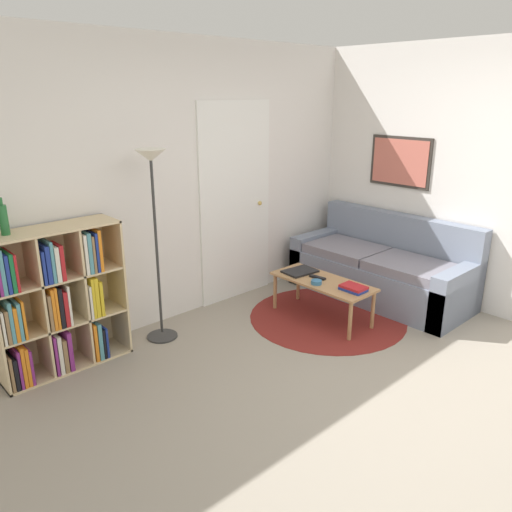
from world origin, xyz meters
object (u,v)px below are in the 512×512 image
Objects in this scene: coffee_table at (322,285)px; bowl at (316,282)px; floor_lamp at (153,191)px; couch at (383,270)px; bottle_middle at (4,219)px; laptop at (300,271)px; bookshelf at (53,302)px.

coffee_table is 9.96× the size of bowl.
floor_lamp is 1.64× the size of coffee_table.
couch is 3.69m from bottle_middle.
bottle_middle is at bearing 165.11° from couch.
laptop is (1.38, -0.42, -0.93)m from floor_lamp.
coffee_table is (-0.94, 0.07, 0.06)m from couch.
bottle_middle is (-2.51, 0.55, 0.86)m from laptop.
bookshelf is 0.74m from bottle_middle.
floor_lamp reaches higher than bookshelf.
floor_lamp is 6.31× the size of bottle_middle.
floor_lamp reaches higher than bottle_middle.
floor_lamp is 16.36× the size of bowl.
bookshelf reaches higher than laptop.
coffee_table is at bearing -91.25° from laptop.
floor_lamp is 1.72m from bowl.
bowl reaches higher than laptop.
coffee_table is 2.98× the size of laptop.
bowl is at bearing -111.14° from laptop.
laptop is at bearing -13.04° from bookshelf.
floor_lamp is 0.89× the size of couch.
bookshelf is 2.32m from laptop.
bookshelf is 11.25× the size of bowl.
coffee_table is (1.37, -0.72, -0.99)m from floor_lamp.
couch is 5.52× the size of laptop.
bowl is at bearing -20.10° from bottle_middle.
bookshelf is at bearing 173.20° from floor_lamp.
laptop is 1.29× the size of bottle_middle.
couch is 1.07m from bowl.
coffee_table is at bearing -27.69° from floor_lamp.
laptop is (2.26, -0.52, -0.17)m from bookshelf.
bookshelf is 2.30m from bowl.
bowl is (2.13, -0.85, -0.16)m from bookshelf.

